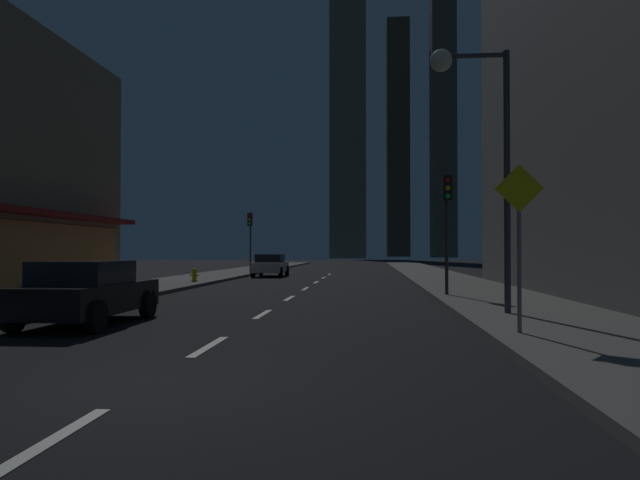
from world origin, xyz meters
TOP-DOWN VIEW (x-y plane):
  - ground_plane at (0.00, 32.00)m, footprint 78.00×136.00m
  - sidewalk_right at (7.00, 32.00)m, footprint 4.00×76.00m
  - sidewalk_left at (-7.00, 32.00)m, footprint 4.00×76.00m
  - lane_marking_center at (0.00, 16.20)m, footprint 0.16×38.60m
  - skyscraper_distant_tall at (-1.78, 122.17)m, footprint 7.89×6.21m
  - skyscraper_distant_mid at (10.88, 158.57)m, footprint 6.24×8.94m
  - skyscraper_distant_short at (20.91, 138.75)m, footprint 5.89×7.15m
  - skyscraper_distant_slender at (39.15, 149.97)m, footprint 8.38×8.92m
  - car_parked_near at (-3.60, 5.95)m, footprint 1.98×4.24m
  - car_parked_far at (-3.60, 30.91)m, footprint 1.98×4.24m
  - fire_hydrant_far_left at (-5.90, 21.82)m, footprint 0.42×0.30m
  - traffic_light_near_right at (5.50, 13.84)m, footprint 0.32×0.48m
  - traffic_light_far_left at (-5.50, 33.61)m, footprint 0.32×0.48m
  - street_lamp_right at (5.38, 7.94)m, footprint 1.96×0.56m
  - pedestrian_crossing_sign at (5.60, 4.37)m, footprint 0.91×0.08m

SIDE VIEW (x-z plane):
  - ground_plane at x=0.00m, z-range -0.10..0.00m
  - lane_marking_center at x=0.00m, z-range 0.00..0.01m
  - sidewalk_right at x=7.00m, z-range 0.00..0.15m
  - sidewalk_left at x=-7.00m, z-range 0.00..0.15m
  - fire_hydrant_far_left at x=-5.90m, z-range 0.13..0.78m
  - car_parked_near at x=-3.60m, z-range 0.02..1.47m
  - car_parked_far at x=-3.60m, z-range 0.02..1.47m
  - pedestrian_crossing_sign at x=5.60m, z-range 0.44..3.59m
  - traffic_light_near_right at x=5.50m, z-range 1.09..5.29m
  - traffic_light_far_left at x=-5.50m, z-range 1.09..5.29m
  - street_lamp_right at x=5.38m, z-range 1.78..8.36m
  - skyscraper_distant_slender at x=39.15m, z-range 0.00..56.21m
  - skyscraper_distant_mid at x=10.88m, z-range 0.00..65.77m
  - skyscraper_distant_short at x=20.91m, z-range 0.00..69.94m
  - skyscraper_distant_tall at x=-1.78m, z-range 0.00..75.55m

